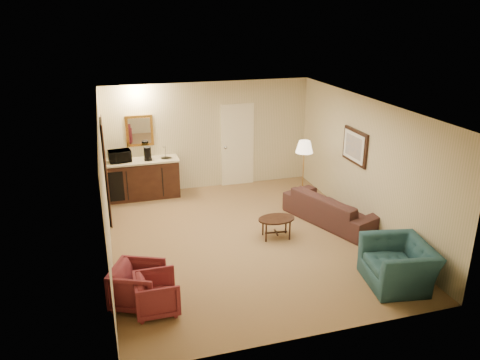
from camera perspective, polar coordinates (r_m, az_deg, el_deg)
The scene contains 12 objects.
ground at distance 9.14m, azimuth 0.61°, elevation -7.17°, with size 6.00×6.00×0.00m, color olive.
room_walls at distance 9.17m, azimuth -1.33°, elevation 4.48°, with size 5.02×6.01×2.61m.
wetbar_cabinet at distance 11.15m, azimuth -11.64°, elevation 0.16°, with size 1.64×0.58×0.92m, color #351C10.
sofa at distance 9.85m, azimuth 11.15°, elevation -2.83°, with size 2.12×0.62×0.83m, color black.
teal_armchair at distance 7.95m, azimuth 18.81°, elevation -8.92°, with size 1.09×0.71×0.95m, color #224755.
rose_chair_near at distance 7.10m, azimuth -10.11°, elevation -13.32°, with size 0.62×0.58×0.64m, color maroon.
rose_chair_far at distance 7.26m, azimuth -12.36°, elevation -12.25°, with size 0.70×0.65×0.72m, color maroon.
coffee_table at distance 9.13m, azimuth 4.44°, elevation -5.82°, with size 0.72×0.48×0.41m, color black.
floor_lamp at distance 10.65m, azimuth 7.71°, elevation 0.98°, with size 0.39×0.39×1.46m, color gold.
waste_bin at distance 11.25m, azimuth -8.21°, elevation -1.07°, with size 0.26×0.26×0.32m, color black.
microwave at distance 10.94m, azimuth -14.47°, elevation 2.99°, with size 0.49×0.27×0.33m, color black.
coffee_maker at distance 10.92m, azimuth -11.20°, elevation 3.17°, with size 0.17×0.17×0.31m, color black.
Camera 1 is at (-2.37, -7.76, 4.20)m, focal length 35.00 mm.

